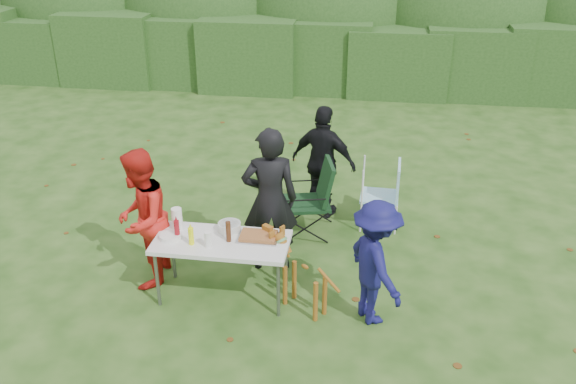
# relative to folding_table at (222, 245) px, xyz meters

# --- Properties ---
(ground) EXTENTS (80.00, 80.00, 0.00)m
(ground) POSITION_rel_folding_table_xyz_m (0.34, 0.28, -0.69)
(ground) COLOR #1E4211
(hedge_row) EXTENTS (22.00, 1.40, 1.70)m
(hedge_row) POSITION_rel_folding_table_xyz_m (0.34, 8.28, 0.16)
(hedge_row) COLOR #23471C
(hedge_row) RESTS_ON ground
(shrub_backdrop) EXTENTS (20.00, 2.60, 3.20)m
(shrub_backdrop) POSITION_rel_folding_table_xyz_m (0.34, 9.88, 0.91)
(shrub_backdrop) COLOR #3D6628
(shrub_backdrop) RESTS_ON ground
(folding_table) EXTENTS (1.50, 0.70, 0.74)m
(folding_table) POSITION_rel_folding_table_xyz_m (0.00, 0.00, 0.00)
(folding_table) COLOR silver
(folding_table) RESTS_ON ground
(person_cook) EXTENTS (0.74, 0.57, 1.83)m
(person_cook) POSITION_rel_folding_table_xyz_m (0.42, 0.71, 0.23)
(person_cook) COLOR black
(person_cook) RESTS_ON ground
(person_red_jacket) EXTENTS (0.69, 0.85, 1.67)m
(person_red_jacket) POSITION_rel_folding_table_xyz_m (-0.98, 0.17, 0.15)
(person_red_jacket) COLOR red
(person_red_jacket) RESTS_ON ground
(person_black_puffy) EXTENTS (1.03, 0.69, 1.63)m
(person_black_puffy) POSITION_rel_folding_table_xyz_m (0.93, 2.15, 0.13)
(person_black_puffy) COLOR black
(person_black_puffy) RESTS_ON ground
(child) EXTENTS (0.91, 1.05, 1.42)m
(child) POSITION_rel_folding_table_xyz_m (1.70, -0.16, 0.02)
(child) COLOR #131251
(child) RESTS_ON ground
(dog) EXTENTS (0.94, 0.79, 0.85)m
(dog) POSITION_rel_folding_table_xyz_m (0.95, -0.11, -0.26)
(dog) COLOR brown
(dog) RESTS_ON ground
(camping_chair) EXTENTS (0.81, 0.81, 1.06)m
(camping_chair) POSITION_rel_folding_table_xyz_m (0.77, 1.55, -0.15)
(camping_chair) COLOR black
(camping_chair) RESTS_ON ground
(lawn_chair) EXTENTS (0.58, 0.58, 0.94)m
(lawn_chair) POSITION_rel_folding_table_xyz_m (1.73, 1.97, -0.21)
(lawn_chair) COLOR #42B3DB
(lawn_chair) RESTS_ON ground
(food_tray) EXTENTS (0.45, 0.30, 0.02)m
(food_tray) POSITION_rel_folding_table_xyz_m (0.40, 0.10, 0.06)
(food_tray) COLOR #B7B7BA
(food_tray) RESTS_ON folding_table
(focaccia_bread) EXTENTS (0.40, 0.26, 0.04)m
(focaccia_bread) POSITION_rel_folding_table_xyz_m (0.40, 0.10, 0.09)
(focaccia_bread) COLOR #985D30
(focaccia_bread) RESTS_ON food_tray
(mustard_bottle) EXTENTS (0.06, 0.06, 0.20)m
(mustard_bottle) POSITION_rel_folding_table_xyz_m (-0.30, -0.12, 0.15)
(mustard_bottle) COLOR #F4FF0D
(mustard_bottle) RESTS_ON folding_table
(ketchup_bottle) EXTENTS (0.06, 0.06, 0.22)m
(ketchup_bottle) POSITION_rel_folding_table_xyz_m (-0.49, -0.02, 0.16)
(ketchup_bottle) COLOR maroon
(ketchup_bottle) RESTS_ON folding_table
(beer_bottle) EXTENTS (0.06, 0.06, 0.24)m
(beer_bottle) POSITION_rel_folding_table_xyz_m (0.08, -0.00, 0.17)
(beer_bottle) COLOR #47230F
(beer_bottle) RESTS_ON folding_table
(paper_towel_roll) EXTENTS (0.12, 0.12, 0.26)m
(paper_towel_roll) POSITION_rel_folding_table_xyz_m (-0.55, 0.18, 0.18)
(paper_towel_roll) COLOR white
(paper_towel_roll) RESTS_ON folding_table
(cup_stack) EXTENTS (0.08, 0.08, 0.18)m
(cup_stack) POSITION_rel_folding_table_xyz_m (-0.11, -0.15, 0.14)
(cup_stack) COLOR white
(cup_stack) RESTS_ON folding_table
(pasta_bowl) EXTENTS (0.26, 0.26, 0.10)m
(pasta_bowl) POSITION_rel_folding_table_xyz_m (0.04, 0.22, 0.10)
(pasta_bowl) COLOR silver
(pasta_bowl) RESTS_ON folding_table
(plate_stack) EXTENTS (0.24, 0.24, 0.05)m
(plate_stack) POSITION_rel_folding_table_xyz_m (-0.57, -0.04, 0.08)
(plate_stack) COLOR white
(plate_stack) RESTS_ON folding_table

